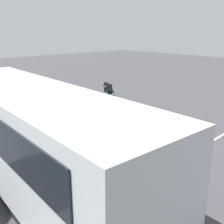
% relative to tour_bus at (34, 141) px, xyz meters
% --- Properties ---
extents(ground_plane, '(80.00, 80.00, 0.00)m').
position_rel_tour_bus_xyz_m(ground_plane, '(1.67, -5.13, -1.64)').
color(ground_plane, '#424247').
extents(tour_bus, '(10.11, 2.91, 3.25)m').
position_rel_tour_bus_xyz_m(tour_bus, '(0.00, 0.00, 0.00)').
color(tour_bus, silver).
rests_on(tour_bus, ground_plane).
extents(spectator_far_left, '(0.58, 0.34, 1.75)m').
position_rel_tour_bus_xyz_m(spectator_far_left, '(-2.01, -2.36, -0.60)').
color(spectator_far_left, black).
rests_on(spectator_far_left, ground_plane).
extents(spectator_left, '(0.58, 0.35, 1.75)m').
position_rel_tour_bus_xyz_m(spectator_left, '(-0.90, -2.49, -0.60)').
color(spectator_left, '#473823').
rests_on(spectator_left, ground_plane).
extents(spectator_centre, '(0.57, 0.33, 1.79)m').
position_rel_tour_bus_xyz_m(spectator_centre, '(0.25, -2.31, -0.57)').
color(spectator_centre, black).
rests_on(spectator_centre, ground_plane).
extents(spectator_right, '(0.58, 0.37, 1.66)m').
position_rel_tour_bus_xyz_m(spectator_right, '(1.58, -2.33, -0.67)').
color(spectator_right, black).
rests_on(spectator_right, ground_plane).
extents(spectator_far_right, '(0.58, 0.37, 1.75)m').
position_rel_tour_bus_xyz_m(spectator_far_right, '(2.78, -2.71, -0.60)').
color(spectator_far_right, black).
rests_on(spectator_far_right, ground_plane).
extents(parked_motorcycle_silver, '(2.02, 0.74, 0.99)m').
position_rel_tour_bus_xyz_m(parked_motorcycle_silver, '(3.96, -2.05, -1.16)').
color(parked_motorcycle_silver, black).
rests_on(parked_motorcycle_silver, ground_plane).
extents(stunt_motorcycle, '(1.89, 1.17, 1.59)m').
position_rel_tour_bus_xyz_m(stunt_motorcycle, '(5.75, -8.11, -0.67)').
color(stunt_motorcycle, black).
rests_on(stunt_motorcycle, ground_plane).
extents(traffic_cone, '(0.34, 0.34, 0.63)m').
position_rel_tour_bus_xyz_m(traffic_cone, '(3.93, -8.36, -1.34)').
color(traffic_cone, orange).
rests_on(traffic_cone, ground_plane).
extents(bay_line_b, '(0.24, 4.08, 0.01)m').
position_rel_tour_bus_xyz_m(bay_line_b, '(-1.86, -6.92, -1.64)').
color(bay_line_b, white).
rests_on(bay_line_b, ground_plane).
extents(bay_line_c, '(0.24, 3.83, 0.01)m').
position_rel_tour_bus_xyz_m(bay_line_c, '(1.10, -6.92, -1.64)').
color(bay_line_c, white).
rests_on(bay_line_c, ground_plane).
extents(bay_line_d, '(0.24, 4.00, 0.01)m').
position_rel_tour_bus_xyz_m(bay_line_d, '(4.06, -6.92, -1.64)').
color(bay_line_d, white).
rests_on(bay_line_d, ground_plane).
extents(bay_line_e, '(0.23, 3.55, 0.01)m').
position_rel_tour_bus_xyz_m(bay_line_e, '(7.02, -6.92, -1.64)').
color(bay_line_e, white).
rests_on(bay_line_e, ground_plane).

